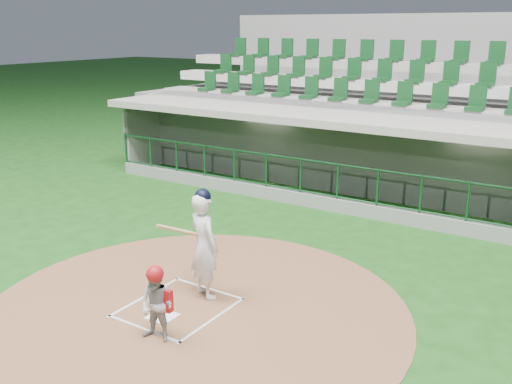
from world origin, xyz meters
TOP-DOWN VIEW (x-y plane):
  - ground at (0.00, 0.00)m, footprint 120.00×120.00m
  - dirt_circle at (0.30, -0.20)m, footprint 7.20×7.20m
  - home_plate at (0.00, -0.70)m, footprint 0.43×0.43m
  - batter_box_chalk at (0.00, -0.30)m, footprint 1.55×1.80m
  - dugout_structure at (0.09, 7.82)m, footprint 16.40×3.70m
  - seating_deck at (0.00, 10.91)m, footprint 17.00×6.72m
  - batter at (0.11, 0.31)m, footprint 0.94×0.98m
  - catcher at (0.42, -1.25)m, footprint 0.61×0.50m

SIDE VIEW (x-z plane):
  - ground at x=0.00m, z-range 0.00..0.00m
  - dirt_circle at x=0.30m, z-range 0.00..0.01m
  - batter_box_chalk at x=0.00m, z-range 0.01..0.02m
  - home_plate at x=0.00m, z-range 0.01..0.03m
  - catcher at x=0.42m, z-range 0.00..1.22m
  - dugout_structure at x=0.09m, z-range -0.54..2.46m
  - batter at x=0.11m, z-range 0.01..1.98m
  - seating_deck at x=0.00m, z-range -1.15..4.00m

